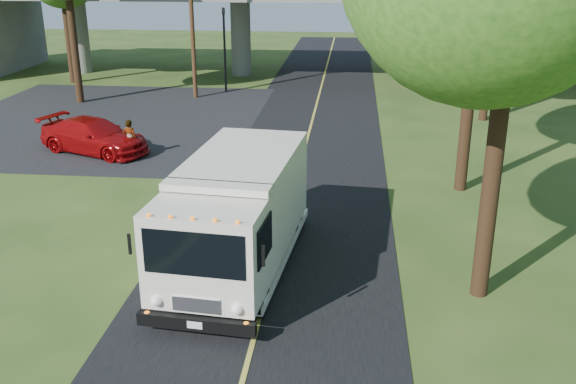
# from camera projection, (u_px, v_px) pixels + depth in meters

# --- Properties ---
(ground) EXTENTS (120.00, 120.00, 0.00)m
(ground) POSITION_uv_depth(u_px,v_px,m) (264.00, 302.00, 16.26)
(ground) COLOR #2A4318
(ground) RESTS_ON ground
(road) EXTENTS (7.00, 90.00, 0.02)m
(road) POSITION_uv_depth(u_px,v_px,m) (298.00, 175.00, 25.58)
(road) COLOR black
(road) RESTS_ON ground
(parking_lot) EXTENTS (16.00, 18.00, 0.01)m
(parking_lot) POSITION_uv_depth(u_px,v_px,m) (105.00, 120.00, 34.08)
(parking_lot) COLOR black
(parking_lot) RESTS_ON ground
(lane_line) EXTENTS (0.12, 90.00, 0.01)m
(lane_line) POSITION_uv_depth(u_px,v_px,m) (298.00, 174.00, 25.57)
(lane_line) COLOR gold
(lane_line) RESTS_ON road
(overpass) EXTENTS (54.00, 10.00, 7.30)m
(overpass) POSITION_uv_depth(u_px,v_px,m) (325.00, 11.00, 44.51)
(overpass) COLOR slate
(overpass) RESTS_ON ground
(traffic_signal) EXTENTS (0.18, 0.22, 5.20)m
(traffic_signal) POSITION_uv_depth(u_px,v_px,m) (224.00, 41.00, 39.95)
(traffic_signal) COLOR black
(traffic_signal) RESTS_ON ground
(utility_pole) EXTENTS (1.60, 0.26, 9.00)m
(utility_pole) POSITION_uv_depth(u_px,v_px,m) (192.00, 21.00, 37.74)
(utility_pole) COLOR #472D19
(utility_pole) RESTS_ON ground
(step_van) EXTENTS (3.43, 7.68, 3.13)m
(step_van) POSITION_uv_depth(u_px,v_px,m) (237.00, 212.00, 17.42)
(step_van) COLOR silver
(step_van) RESTS_ON ground
(red_sedan) EXTENTS (5.56, 3.80, 1.50)m
(red_sedan) POSITION_uv_depth(u_px,v_px,m) (94.00, 136.00, 28.26)
(red_sedan) COLOR #96090B
(red_sedan) RESTS_ON ground
(pedestrian) EXTENTS (0.64, 0.45, 1.66)m
(pedestrian) POSITION_uv_depth(u_px,v_px,m) (130.00, 139.00, 27.56)
(pedestrian) COLOR gray
(pedestrian) RESTS_ON ground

